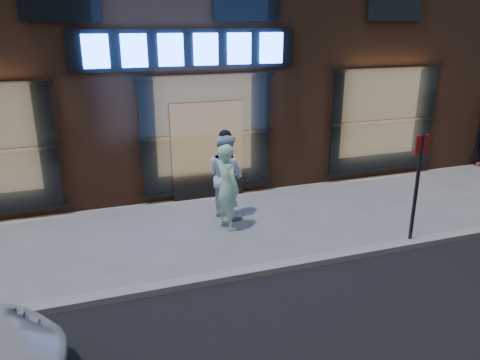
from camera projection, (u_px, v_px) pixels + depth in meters
name	position (u px, v px, depth m)	size (l,w,h in m)	color
ground	(267.00, 272.00, 8.27)	(90.00, 90.00, 0.00)	slate
curb	(267.00, 269.00, 8.25)	(60.00, 0.25, 0.12)	gray
man_bowtie	(227.00, 187.00, 9.74)	(0.67, 0.44, 1.85)	#ADE3BB
man_cap	(225.00, 175.00, 10.40)	(0.92, 0.72, 1.90)	white
sign_post	(417.00, 180.00, 8.87)	(0.36, 0.10, 2.24)	#262628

